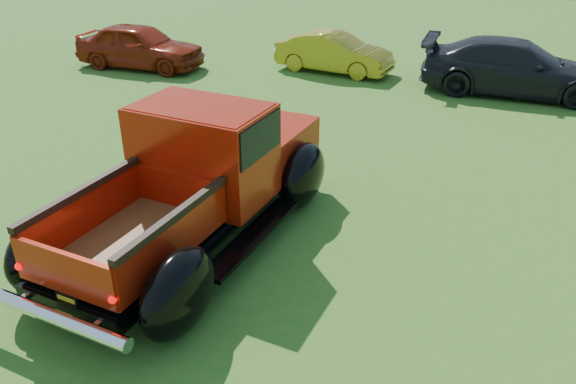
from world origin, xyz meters
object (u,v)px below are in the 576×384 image
(pickup_truck, at_px, (205,173))
(show_car_yellow, at_px, (334,53))
(show_car_red, at_px, (140,46))
(show_car_grey, at_px, (515,67))

(pickup_truck, xyz_separation_m, show_car_yellow, (-0.28, 9.73, -0.41))
(pickup_truck, xyz_separation_m, show_car_red, (-6.23, 8.34, -0.31))
(pickup_truck, distance_m, show_car_red, 10.42)
(show_car_red, bearing_deg, show_car_grey, -84.82)
(show_car_red, height_order, show_car_grey, show_car_grey)
(pickup_truck, bearing_deg, show_car_grey, 69.56)
(show_car_yellow, distance_m, show_car_grey, 5.25)
(show_car_grey, bearing_deg, show_car_yellow, 85.72)
(show_car_yellow, xyz_separation_m, show_car_grey, (5.21, -0.61, 0.14))
(show_car_red, xyz_separation_m, show_car_grey, (11.17, 0.78, 0.04))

